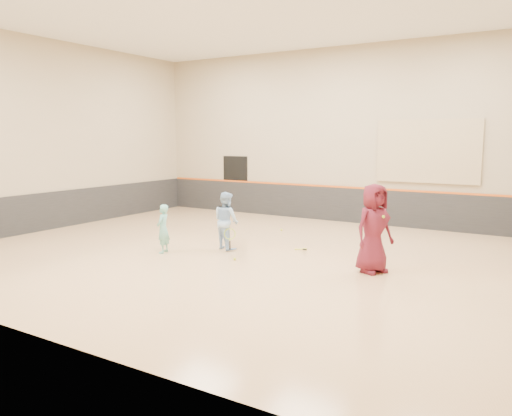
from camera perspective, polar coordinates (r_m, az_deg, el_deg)
The scene contains 14 objects.
room at distance 12.36m, azimuth -0.33°, elevation -1.82°, with size 15.04×12.04×6.22m.
wainscot_back at distance 17.69m, azimuth 9.85°, elevation 0.38°, with size 14.90×0.04×1.20m, color #232326.
wainscot_left at distance 17.46m, azimuth -21.71°, elevation -0.18°, with size 0.04×11.90×1.20m, color #232326.
accent_stripe at distance 17.61m, azimuth 9.89°, elevation 2.37°, with size 14.90×0.03×0.06m, color #D85914.
acoustic_panel at distance 16.71m, azimuth 19.01°, elevation 6.15°, with size 3.20×0.08×2.00m, color tan.
doorway at distance 19.72m, azimuth -2.37°, elevation 2.74°, with size 1.10×0.05×2.20m, color black.
girl at distance 12.95m, azimuth -10.58°, elevation -2.35°, with size 0.46×0.30×1.25m, color #6DBDB1.
instructor at distance 13.17m, azimuth -3.41°, elevation -1.44°, with size 0.74×0.58×1.53m, color #9CC5F2.
young_man at distance 11.14m, azimuth 13.30°, elevation -2.28°, with size 0.96×0.62×1.95m, color maroon.
held_racket at distance 12.93m, azimuth -3.02°, elevation -2.97°, with size 0.31×0.31×0.63m, color #9EBE29, non-canonical shape.
spare_racket at distance 13.25m, azimuth 5.13°, elevation -4.39°, with size 0.75×0.75×0.17m, color #CDD82F, non-canonical shape.
ball_under_racket at distance 12.08m, azimuth -2.45°, elevation -5.84°, with size 0.07×0.07×0.07m, color #D0DF33.
ball_in_hand at distance 10.89m, azimuth 14.36°, elevation -0.97°, with size 0.07×0.07×0.07m, color #B3D230.
ball_beside_spare at distance 15.81m, azimuth 2.93°, elevation -2.50°, with size 0.07×0.07×0.07m, color #D2E234.
Camera 1 is at (6.38, -10.36, 2.95)m, focal length 35.00 mm.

